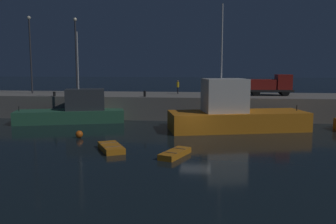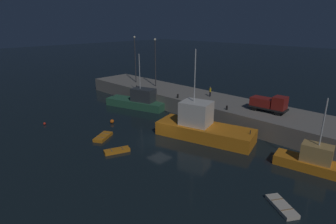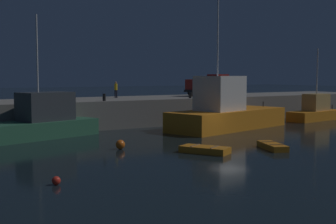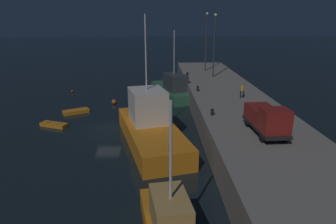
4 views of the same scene
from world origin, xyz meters
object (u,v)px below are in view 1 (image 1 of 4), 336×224
(fishing_boat_white, at_px, (75,111))
(lamp_post_west, at_px, (30,49))
(dinghy_red_small, at_px, (175,154))
(utility_truck, at_px, (271,85))
(bollard_east, at_px, (54,94))
(mooring_buoy_near, at_px, (79,134))
(bollard_central, at_px, (145,94))
(fishing_boat_blue, at_px, (234,114))
(lamp_post_east, at_px, (76,50))
(dockworker, at_px, (178,86))
(rowboat_white_mid, at_px, (111,148))
(bollard_west, at_px, (231,95))

(fishing_boat_white, relative_size, lamp_post_west, 1.24)
(dinghy_red_small, height_order, lamp_post_west, lamp_post_west)
(utility_truck, bearing_deg, bollard_east, -171.43)
(mooring_buoy_near, bearing_deg, bollard_central, 71.41)
(fishing_boat_blue, relative_size, lamp_post_east, 1.46)
(lamp_post_west, relative_size, utility_truck, 1.80)
(lamp_post_east, bearing_deg, dinghy_red_small, -54.46)
(dinghy_red_small, distance_m, lamp_post_east, 25.08)
(fishing_boat_blue, bearing_deg, dockworker, 121.22)
(rowboat_white_mid, height_order, utility_truck, utility_truck)
(bollard_central, bearing_deg, fishing_boat_blue, -30.70)
(fishing_boat_blue, distance_m, fishing_boat_white, 16.68)
(dinghy_red_small, distance_m, utility_truck, 21.76)
(utility_truck, xyz_separation_m, bollard_east, (-24.42, -3.68, -0.96))
(rowboat_white_mid, distance_m, dinghy_red_small, 4.78)
(mooring_buoy_near, relative_size, lamp_post_west, 0.07)
(mooring_buoy_near, height_order, utility_truck, utility_truck)
(fishing_boat_white, distance_m, mooring_buoy_near, 8.83)
(mooring_buoy_near, height_order, bollard_east, bollard_east)
(dinghy_red_small, xyz_separation_m, bollard_west, (4.53, 16.08, 2.66))
(rowboat_white_mid, bearing_deg, dinghy_red_small, -13.70)
(dinghy_red_small, height_order, lamp_post_east, lamp_post_east)
(fishing_boat_blue, bearing_deg, fishing_boat_white, 169.94)
(lamp_post_west, xyz_separation_m, dockworker, (17.94, 1.36, -4.43))
(mooring_buoy_near, xyz_separation_m, bollard_east, (-6.68, 10.46, 2.50))
(lamp_post_west, relative_size, bollard_central, 14.52)
(utility_truck, bearing_deg, mooring_buoy_near, -141.44)
(bollard_west, relative_size, bollard_central, 0.92)
(lamp_post_west, bearing_deg, lamp_post_east, 3.27)
(dinghy_red_small, distance_m, lamp_post_west, 28.40)
(utility_truck, relative_size, bollard_west, 8.78)
(dinghy_red_small, bearing_deg, mooring_buoy_near, 148.40)
(dinghy_red_small, bearing_deg, lamp_post_west, 135.60)
(bollard_west, bearing_deg, dockworker, 144.26)
(utility_truck, distance_m, dockworker, 10.91)
(fishing_boat_white, height_order, dockworker, fishing_boat_white)
(lamp_post_west, distance_m, utility_truck, 29.08)
(fishing_boat_blue, xyz_separation_m, utility_truck, (4.74, 8.96, 2.23))
(fishing_boat_blue, distance_m, mooring_buoy_near, 14.05)
(dinghy_red_small, relative_size, dockworker, 1.88)
(bollard_west, distance_m, bollard_east, 19.70)
(dinghy_red_small, height_order, bollard_east, bollard_east)
(rowboat_white_mid, distance_m, lamp_post_west, 24.59)
(utility_truck, relative_size, dockworker, 3.13)
(lamp_post_west, xyz_separation_m, lamp_post_east, (5.64, 0.32, -0.12))
(fishing_boat_white, distance_m, dinghy_red_small, 17.88)
(utility_truck, relative_size, bollard_east, 10.31)
(rowboat_white_mid, relative_size, mooring_buoy_near, 5.33)
(lamp_post_west, xyz_separation_m, bollard_central, (14.66, -3.15, -5.05))
(bollard_west, bearing_deg, lamp_post_east, 169.65)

